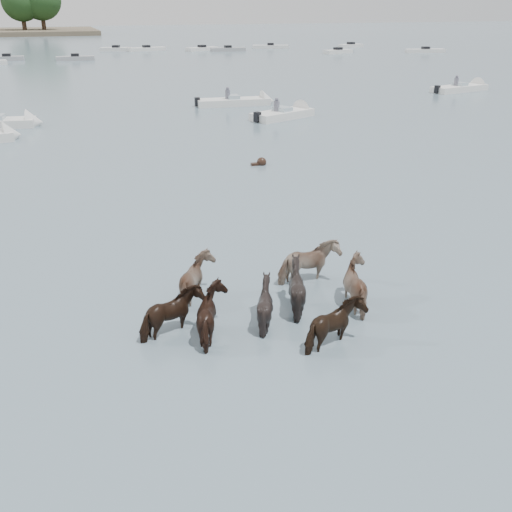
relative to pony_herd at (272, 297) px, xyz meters
name	(u,v)px	position (x,y,z in m)	size (l,w,h in m)	color
ground	(236,359)	(-1.40, -1.58, -0.43)	(400.00, 400.00, 0.00)	#4C616D
pony_herd	(272,297)	(0.00, 0.00, 0.00)	(6.19, 4.39, 1.38)	black
swimming_pony	(261,163)	(4.36, 13.11, -0.33)	(0.72, 0.44, 0.44)	black
motorboat_a	(11,123)	(-6.73, 26.37, -0.20)	(4.91, 2.18, 1.92)	silver
motorboat_c	(244,102)	(8.90, 29.57, -0.21)	(5.89, 2.03, 1.92)	silver
motorboat_d	(290,113)	(10.23, 23.94, -0.21)	(5.05, 3.39, 1.92)	silver
motorboat_e	(466,88)	(28.90, 30.57, -0.21)	(6.04, 2.82, 1.92)	silver
distant_flotilla	(73,56)	(-0.62, 75.03, -0.18)	(105.23, 27.19, 0.93)	gray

